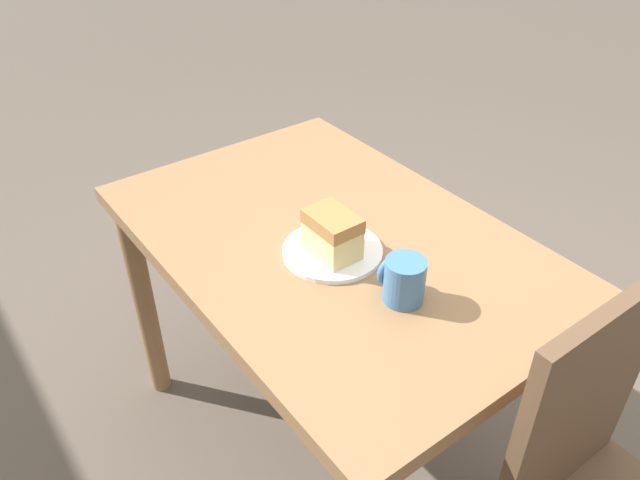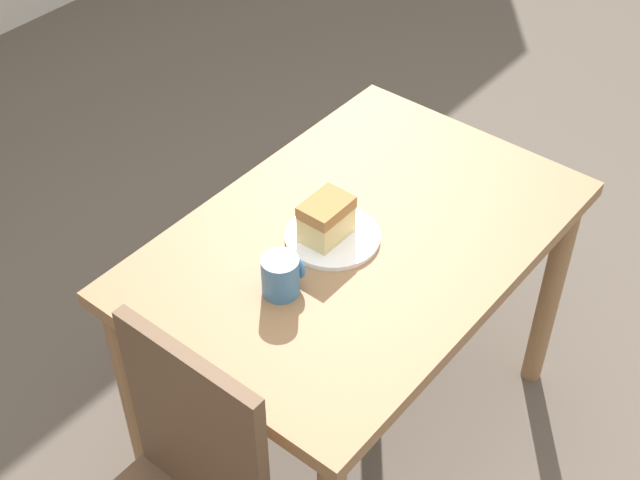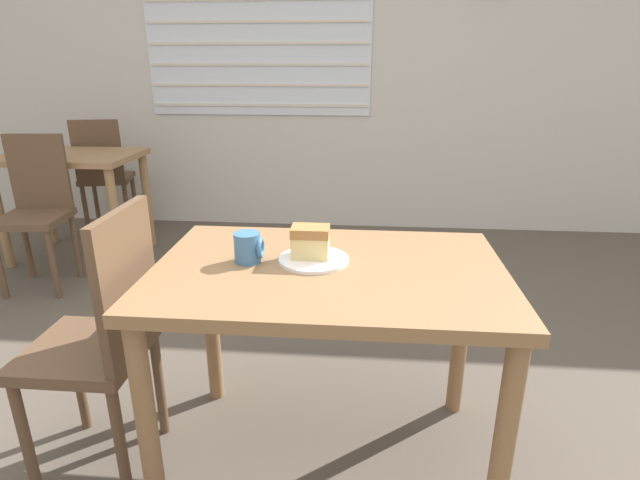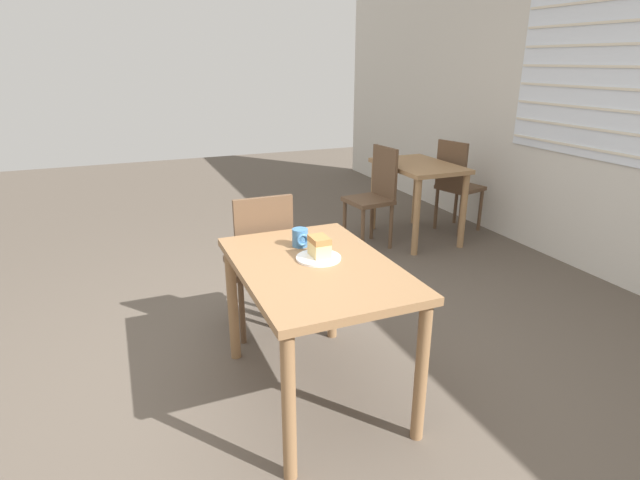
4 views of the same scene
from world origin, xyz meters
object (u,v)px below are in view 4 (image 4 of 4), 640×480
object	(u,v)px
chair_near_window	(261,260)
coffee_mug	(300,238)
chair_far_opposite	(456,183)
plate	(318,258)
dining_table_far	(418,178)
dining_table_near	(315,284)
cake_slice	(319,246)
chair_far_corner	(374,194)

from	to	relation	value
chair_near_window	coffee_mug	xyz separation A→B (m)	(0.47, 0.09, 0.29)
chair_near_window	chair_far_opposite	size ratio (longest dim) A/B	1.00
plate	dining_table_far	bearing A→B (deg)	136.08
dining_table_near	plate	xyz separation A→B (m)	(-0.05, 0.04, 0.12)
chair_near_window	coffee_mug	size ratio (longest dim) A/B	9.77
cake_slice	coffee_mug	size ratio (longest dim) A/B	1.25
dining_table_near	cake_slice	xyz separation A→B (m)	(-0.06, 0.05, 0.17)
chair_far_corner	coffee_mug	xyz separation A→B (m)	(1.64, -1.34, 0.29)
dining_table_far	coffee_mug	xyz separation A→B (m)	(1.68, -1.83, 0.19)
chair_far_corner	plate	xyz separation A→B (m)	(1.85, -1.32, 0.25)
chair_near_window	cake_slice	distance (m)	0.74
dining_table_far	chair_far_opposite	xyz separation A→B (m)	(-0.03, 0.49, -0.10)
dining_table_near	cake_slice	distance (m)	0.19
plate	chair_far_corner	bearing A→B (deg)	144.42
dining_table_near	chair_far_corner	xyz separation A→B (m)	(-1.90, 1.36, -0.13)
dining_table_far	chair_near_window	size ratio (longest dim) A/B	0.97
cake_slice	coffee_mug	world-z (taller)	cake_slice
chair_near_window	cake_slice	bearing A→B (deg)	100.59
chair_far_corner	plate	size ratio (longest dim) A/B	4.16
dining_table_far	chair_far_corner	xyz separation A→B (m)	(0.03, -0.49, -0.10)
chair_far_opposite	cake_slice	bearing A→B (deg)	115.70
chair_near_window	plate	distance (m)	0.73
chair_far_opposite	cake_slice	distance (m)	2.99
coffee_mug	dining_table_near	bearing A→B (deg)	-4.15
cake_slice	chair_far_opposite	bearing A→B (deg)	129.70
dining_table_near	cake_slice	size ratio (longest dim) A/B	9.15
chair_near_window	plate	size ratio (longest dim) A/B	4.16
dining_table_near	chair_far_opposite	xyz separation A→B (m)	(-1.96, 2.34, -0.13)
dining_table_far	coffee_mug	bearing A→B (deg)	-47.54
dining_table_near	coffee_mug	xyz separation A→B (m)	(-0.26, 0.02, 0.16)
chair_far_opposite	dining_table_near	bearing A→B (deg)	116.01
coffee_mug	cake_slice	bearing A→B (deg)	8.97
chair_far_opposite	plate	world-z (taller)	chair_far_opposite
plate	coffee_mug	xyz separation A→B (m)	(-0.21, -0.02, 0.04)
plate	chair_near_window	bearing A→B (deg)	-170.42
dining_table_near	dining_table_far	world-z (taller)	same
chair_near_window	chair_far_opposite	world-z (taller)	same
chair_near_window	coffee_mug	world-z (taller)	chair_near_window
dining_table_far	coffee_mug	world-z (taller)	coffee_mug
chair_near_window	chair_far_corner	bearing A→B (deg)	-140.84
plate	cake_slice	bearing A→B (deg)	138.25
plate	chair_far_opposite	bearing A→B (deg)	129.75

